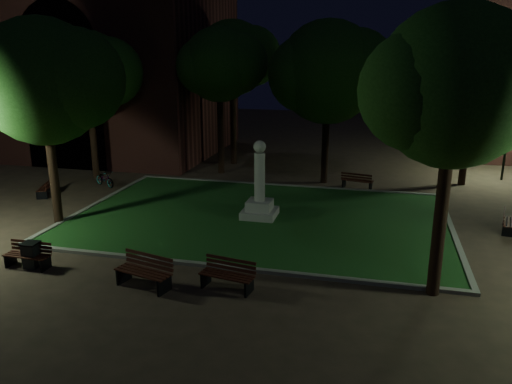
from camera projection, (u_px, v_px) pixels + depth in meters
ground at (247, 235)px, 18.92m from camera, size 80.00×80.00×0.00m
lawn at (260, 217)px, 20.78m from camera, size 15.00×10.00×0.08m
lawn_kerb at (260, 217)px, 20.77m from camera, size 15.40×10.40×0.12m
monument at (260, 196)px, 20.53m from camera, size 1.40×1.40×3.20m
building_main at (71, 40)px, 33.39m from camera, size 20.00×12.00×15.00m
tree_west at (45, 82)px, 18.60m from camera, size 5.85×4.78×8.01m
tree_north_wl at (221, 65)px, 26.76m from camera, size 4.92×4.02×8.00m
tree_north_er at (330, 72)px, 24.78m from camera, size 6.32×5.16×8.27m
tree_ne at (475, 86)px, 24.57m from camera, size 4.44×3.62×6.86m
tree_se at (459, 87)px, 12.75m from camera, size 5.21×4.25×7.99m
tree_nw at (89, 74)px, 25.88m from camera, size 5.48×4.47×7.79m
tree_far_north at (234, 58)px, 28.98m from camera, size 5.33×4.35×8.48m
lamppost_nw at (99, 114)px, 28.82m from camera, size 1.18×0.28×4.57m
lamppost_ne at (509, 127)px, 26.10m from camera, size 1.18×0.28×4.02m
bench_near_left at (145, 272)px, 14.72m from camera, size 1.86×1.03×0.97m
bench_near_right at (228, 275)px, 14.59m from camera, size 1.69×0.83×0.89m
bench_west_near at (28, 256)px, 16.07m from camera, size 1.51×0.55×0.83m
bench_left_side at (46, 188)px, 23.91m from camera, size 0.98×1.51×0.78m
bench_right_side at (508, 222)px, 19.21m from camera, size 0.81×1.52×0.79m
bench_far_side at (357, 181)px, 25.03m from camera, size 1.64×0.86×0.85m
trash_bin at (32, 255)px, 16.03m from camera, size 0.52×0.52×0.85m
bicycle at (105, 179)px, 25.53m from camera, size 1.59×1.18×0.80m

